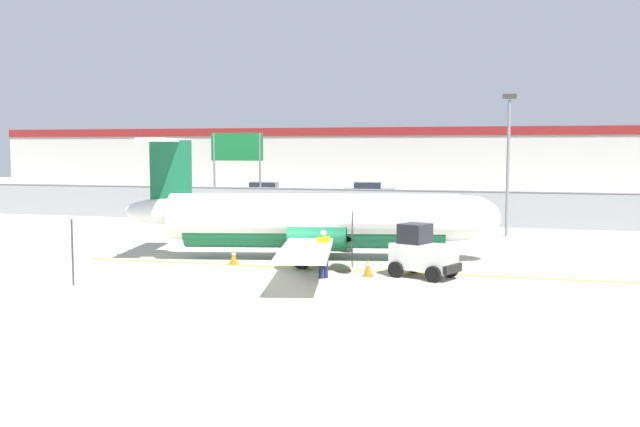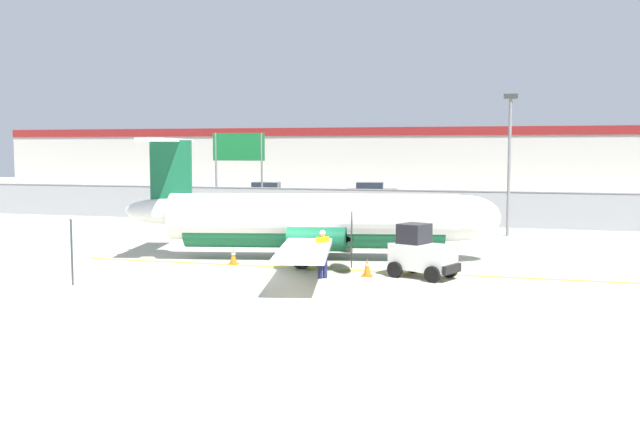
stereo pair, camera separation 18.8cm
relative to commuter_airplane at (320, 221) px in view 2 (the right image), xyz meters
The scene contains 18 objects.
ground_plane 2.68m from the commuter_airplane, 101.78° to the right, with size 140.00×140.00×0.01m.
perimeter_fence 13.91m from the commuter_airplane, 91.81° to the left, with size 98.00×0.10×2.10m.
parking_lot_strip 25.44m from the commuter_airplane, 90.99° to the left, with size 98.00×17.00×0.12m.
background_building 43.91m from the commuter_airplane, 90.57° to the left, with size 91.00×8.10×6.50m.
commuter_airplane is the anchor object (origin of this frame).
baggage_tug 5.35m from the commuter_airplane, 33.00° to the right, with size 2.58×2.10×1.88m.
ground_crew_worker 4.18m from the commuter_airplane, 73.87° to the right, with size 0.48×0.48×1.70m.
cargo_container 10.64m from the commuter_airplane, 136.60° to the right, with size 2.49×2.11×2.20m.
traffic_cone_near_left 2.08m from the commuter_airplane, 72.79° to the right, with size 0.36×0.36×0.64m.
traffic_cone_near_right 4.30m from the commuter_airplane, 51.07° to the right, with size 0.36×0.36×0.64m.
traffic_cone_far_left 3.82m from the commuter_airplane, 146.10° to the right, with size 0.36×0.36×0.64m.
traffic_cone_far_right 4.40m from the commuter_airplane, 18.90° to the left, with size 0.36×0.36×0.64m.
parked_car_0 30.84m from the commuter_airplane, 113.69° to the left, with size 4.39×2.43×1.58m.
parked_car_1 30.57m from the commuter_airplane, 97.13° to the left, with size 4.39×2.43×1.58m.
parked_car_2 20.37m from the commuter_airplane, 81.07° to the left, with size 4.32×2.27×1.58m.
parked_car_3 22.30m from the commuter_airplane, 58.14° to the left, with size 4.24×2.08×1.58m.
apron_light_pole 12.77m from the commuter_airplane, 54.24° to the left, with size 0.70×0.30×7.27m.
highway_sign 19.05m from the commuter_airplane, 121.56° to the left, with size 3.60×0.14×5.50m.
Camera 2 is at (7.89, -23.57, 4.54)m, focal length 40.00 mm.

